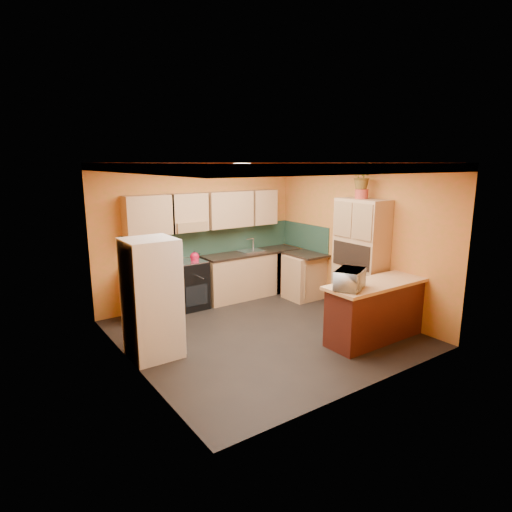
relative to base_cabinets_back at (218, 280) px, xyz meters
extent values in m
plane|color=black|center=(-0.21, -1.80, -0.44)|extent=(4.20, 4.20, 0.00)
cube|color=white|center=(-0.21, -1.80, 2.26)|extent=(4.20, 4.20, 0.04)
cube|color=#D67039|center=(-0.21, 0.30, 0.91)|extent=(4.20, 0.04, 2.70)
cube|color=#D67039|center=(-0.21, -3.90, 0.91)|extent=(4.20, 0.04, 2.70)
cube|color=#D67039|center=(-2.31, -1.80, 0.91)|extent=(0.04, 4.20, 2.70)
cube|color=#D67039|center=(1.89, -1.80, 0.91)|extent=(0.04, 4.20, 2.70)
cube|color=#203B2F|center=(0.04, 0.29, 0.75)|extent=(3.70, 0.02, 0.53)
cube|color=#203B2F|center=(1.88, -0.40, 0.75)|extent=(0.02, 1.40, 0.53)
cube|color=tan|center=(-0.11, 0.13, 1.36)|extent=(3.10, 0.34, 0.70)
cylinder|color=white|center=(-0.21, -1.20, 2.22)|extent=(0.26, 0.26, 0.06)
cube|color=tan|center=(0.00, 0.00, 0.00)|extent=(3.65, 0.60, 0.88)
cube|color=black|center=(0.00, 0.00, 0.46)|extent=(3.65, 0.62, 0.04)
cube|color=black|center=(-0.62, 0.00, 0.02)|extent=(0.58, 0.58, 0.91)
cube|color=silver|center=(0.77, 0.00, 0.50)|extent=(0.48, 0.40, 0.03)
cube|color=tan|center=(1.59, -0.77, 0.00)|extent=(0.60, 0.80, 0.88)
cube|color=black|center=(1.59, -0.77, 0.46)|extent=(0.62, 0.80, 0.04)
cube|color=white|center=(-1.96, -1.56, 0.41)|extent=(0.68, 0.66, 1.70)
cube|color=tan|center=(1.64, -2.13, 0.61)|extent=(0.48, 0.90, 2.10)
cylinder|color=#A63828|center=(1.64, -2.08, 1.74)|extent=(0.22, 0.22, 0.16)
imported|color=tan|center=(1.64, -2.08, 2.04)|extent=(0.50, 0.47, 0.44)
cube|color=#4B1D11|center=(1.14, -2.99, 0.00)|extent=(1.80, 0.55, 0.88)
cube|color=tan|center=(1.14, -2.99, 0.47)|extent=(1.90, 0.65, 0.05)
imported|color=white|center=(0.46, -2.99, 0.63)|extent=(0.62, 0.55, 0.28)
camera|label=1|loc=(-4.01, -7.06, 2.27)|focal=30.00mm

